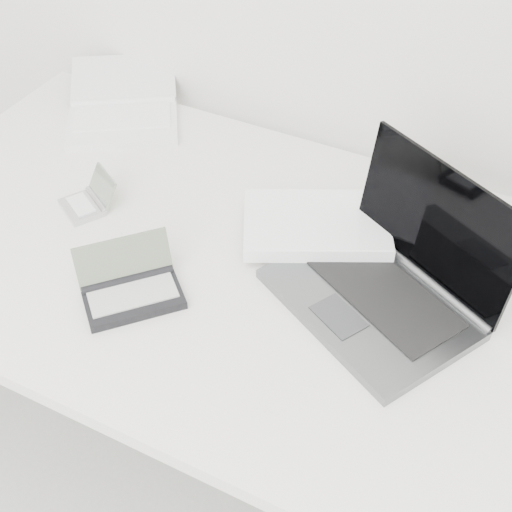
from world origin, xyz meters
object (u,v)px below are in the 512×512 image
at_px(laptop_large, 359,258).
at_px(netbook_open_white, 123,111).
at_px(desk, 281,291).
at_px(palmtop_charcoal, 131,289).

xyz_separation_m(laptop_large, netbook_open_white, (-0.66, 0.23, -0.02)).
bearing_deg(netbook_open_white, desk, -61.27).
distance_m(netbook_open_white, palmtop_charcoal, 0.57).
distance_m(desk, laptop_large, 0.16).
relative_size(laptop_large, netbook_open_white, 1.32).
bearing_deg(laptop_large, desk, -124.99).
height_order(laptop_large, netbook_open_white, laptop_large).
xyz_separation_m(desk, laptop_large, (0.12, 0.06, 0.08)).
xyz_separation_m(laptop_large, palmtop_charcoal, (-0.32, -0.23, -0.02)).
bearing_deg(netbook_open_white, laptop_large, -52.21).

